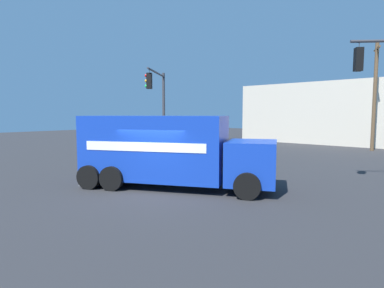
% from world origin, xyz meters
% --- Properties ---
extents(ground_plane, '(100.00, 100.00, 0.00)m').
position_xyz_m(ground_plane, '(0.00, 0.00, 0.00)').
color(ground_plane, '#2B2B2D').
extents(delivery_truck, '(8.31, 5.96, 3.04)m').
position_xyz_m(delivery_truck, '(-0.22, 0.76, 1.57)').
color(delivery_truck, '#1438AD').
rests_on(delivery_truck, ground).
extents(traffic_light_primary, '(2.68, 3.74, 6.08)m').
position_xyz_m(traffic_light_primary, '(-7.05, 6.36, 4.01)').
color(traffic_light_primary, '#38383D').
rests_on(traffic_light_primary, ground).
extents(utility_pole, '(0.96, 2.08, 9.18)m').
position_xyz_m(utility_pole, '(2.68, 21.75, 4.74)').
color(utility_pole, brown).
rests_on(utility_pole, ground).
extents(building_backdrop, '(18.54, 6.00, 6.37)m').
position_xyz_m(building_backdrop, '(-2.57, 27.01, 3.19)').
color(building_backdrop, beige).
rests_on(building_backdrop, ground).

